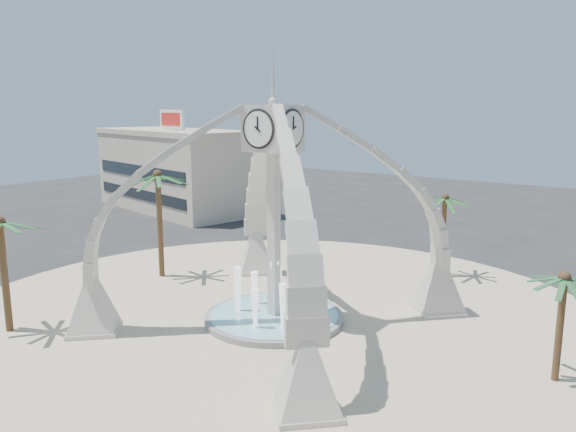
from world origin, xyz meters
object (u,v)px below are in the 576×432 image
Objects in this scene: palm_west at (158,177)px; palm_east at (564,279)px; fountain at (274,316)px; palm_north at (445,199)px; clock_tower at (274,211)px.

palm_east is at bearing -0.81° from palm_west.
palm_west is (-26.58, 0.37, 2.54)m from palm_east.
palm_west reaches higher than fountain.
palm_east is 0.85× the size of palm_north.
fountain is 1.23× the size of palm_north.
clock_tower is at bearing -9.97° from palm_west.
fountain is 1.45× the size of palm_east.
palm_north is at bearing 36.26° from palm_west.
clock_tower reaches higher than palm_west.
clock_tower is 2.16× the size of palm_west.
palm_north reaches higher than fountain.
clock_tower is 12.14m from palm_west.
clock_tower is 14.91m from palm_north.
palm_north is at bearing 72.24° from fountain.
palm_north is at bearing 129.08° from palm_east.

